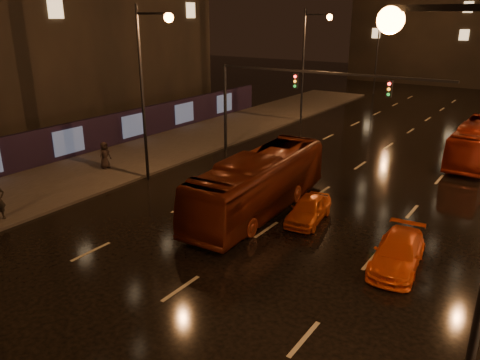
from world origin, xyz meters
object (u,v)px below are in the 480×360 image
at_px(taxi_near, 309,209).
at_px(pedestrian_c, 105,155).
at_px(bus_red, 259,183).
at_px(taxi_far, 398,253).
at_px(bus_curb, 476,142).

bearing_deg(taxi_near, pedestrian_c, 173.20).
height_order(taxi_near, pedestrian_c, pedestrian_c).
height_order(bus_red, taxi_near, bus_red).
xyz_separation_m(taxi_near, pedestrian_c, (-14.26, -0.24, 0.39)).
distance_m(taxi_near, pedestrian_c, 14.26).
distance_m(bus_red, pedestrian_c, 11.63).
relative_size(taxi_near, taxi_far, 0.86).
bearing_deg(bus_red, taxi_near, 2.51).
distance_m(bus_curb, taxi_near, 16.10).
xyz_separation_m(taxi_near, taxi_far, (4.87, -2.00, -0.01)).
bearing_deg(bus_red, taxi_far, -16.49).
bearing_deg(taxi_near, bus_red, 178.36).
bearing_deg(pedestrian_c, taxi_far, -100.19).
bearing_deg(taxi_far, pedestrian_c, 168.63).
xyz_separation_m(bus_curb, taxi_far, (0.01, -17.33, -0.71)).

